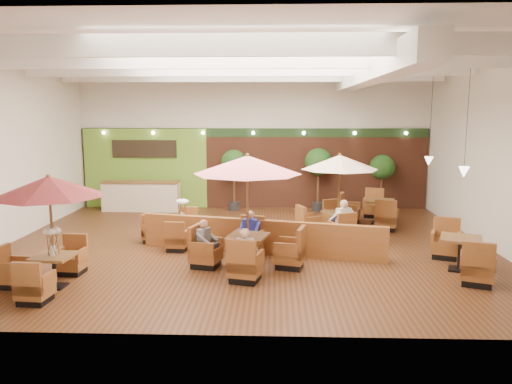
{
  "coord_description": "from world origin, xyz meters",
  "views": [
    {
      "loc": [
        0.83,
        -14.14,
        3.82
      ],
      "look_at": [
        0.3,
        0.5,
        1.5
      ],
      "focal_mm": 35.0,
      "sensor_mm": 36.0,
      "label": 1
    }
  ],
  "objects_px": {
    "topiary_0": "(234,165)",
    "diner_4": "(343,217)",
    "booth_divider": "(260,237)",
    "table_2": "(337,176)",
    "topiary_1": "(318,164)",
    "table_1": "(247,191)",
    "topiary_2": "(382,169)",
    "diner_3": "(343,217)",
    "diner_2": "(206,238)",
    "table_4": "(460,254)",
    "service_counter": "(141,196)",
    "diner_1": "(250,229)",
    "diner_0": "(245,249)",
    "table_5": "(370,212)",
    "table_0": "(48,207)",
    "table_3": "(175,228)"
  },
  "relations": [
    {
      "from": "booth_divider",
      "to": "topiary_1",
      "type": "bearing_deg",
      "value": 84.52
    },
    {
      "from": "topiary_1",
      "to": "diner_4",
      "type": "xyz_separation_m",
      "value": [
        0.31,
        -4.9,
        -1.07
      ]
    },
    {
      "from": "booth_divider",
      "to": "diner_2",
      "type": "xyz_separation_m",
      "value": [
        -1.32,
        -1.26,
        0.27
      ]
    },
    {
      "from": "table_2",
      "to": "diner_3",
      "type": "distance_m",
      "value": 1.46
    },
    {
      "from": "table_1",
      "to": "diner_3",
      "type": "relative_size",
      "value": 3.57
    },
    {
      "from": "table_2",
      "to": "diner_3",
      "type": "relative_size",
      "value": 3.3
    },
    {
      "from": "table_1",
      "to": "table_5",
      "type": "height_order",
      "value": "table_1"
    },
    {
      "from": "table_2",
      "to": "diner_4",
      "type": "distance_m",
      "value": 1.45
    },
    {
      "from": "topiary_0",
      "to": "diner_3",
      "type": "distance_m",
      "value": 6.18
    },
    {
      "from": "diner_1",
      "to": "diner_0",
      "type": "bearing_deg",
      "value": 103.63
    },
    {
      "from": "table_2",
      "to": "table_4",
      "type": "xyz_separation_m",
      "value": [
        2.59,
        -3.5,
        -1.47
      ]
    },
    {
      "from": "booth_divider",
      "to": "topiary_0",
      "type": "distance_m",
      "value": 6.41
    },
    {
      "from": "topiary_0",
      "to": "diner_4",
      "type": "distance_m",
      "value": 6.18
    },
    {
      "from": "table_1",
      "to": "table_4",
      "type": "height_order",
      "value": "table_1"
    },
    {
      "from": "diner_4",
      "to": "diner_0",
      "type": "bearing_deg",
      "value": -154.34
    },
    {
      "from": "table_0",
      "to": "diner_0",
      "type": "xyz_separation_m",
      "value": [
        4.25,
        0.54,
        -1.06
      ]
    },
    {
      "from": "diner_1",
      "to": "diner_3",
      "type": "height_order",
      "value": "diner_3"
    },
    {
      "from": "booth_divider",
      "to": "table_2",
      "type": "xyz_separation_m",
      "value": [
        2.35,
        2.2,
        1.4
      ]
    },
    {
      "from": "table_5",
      "to": "table_1",
      "type": "bearing_deg",
      "value": -111.18
    },
    {
      "from": "diner_3",
      "to": "diner_2",
      "type": "bearing_deg",
      "value": -174.58
    },
    {
      "from": "table_2",
      "to": "diner_4",
      "type": "bearing_deg",
      "value": -108.37
    },
    {
      "from": "table_0",
      "to": "diner_0",
      "type": "relative_size",
      "value": 3.18
    },
    {
      "from": "table_2",
      "to": "topiary_1",
      "type": "xyz_separation_m",
      "value": [
        -0.24,
        3.96,
        -0.03
      ]
    },
    {
      "from": "table_4",
      "to": "service_counter",
      "type": "bearing_deg",
      "value": 164.66
    },
    {
      "from": "topiary_0",
      "to": "diner_4",
      "type": "relative_size",
      "value": 2.84
    },
    {
      "from": "topiary_2",
      "to": "diner_4",
      "type": "distance_m",
      "value": 5.44
    },
    {
      "from": "table_4",
      "to": "diner_0",
      "type": "height_order",
      "value": "diner_0"
    },
    {
      "from": "table_4",
      "to": "booth_divider",
      "type": "bearing_deg",
      "value": -173.58
    },
    {
      "from": "table_2",
      "to": "topiary_2",
      "type": "bearing_deg",
      "value": 38.42
    },
    {
      "from": "table_5",
      "to": "topiary_1",
      "type": "distance_m",
      "value": 3.1
    },
    {
      "from": "table_2",
      "to": "diner_2",
      "type": "bearing_deg",
      "value": -158.86
    },
    {
      "from": "table_5",
      "to": "topiary_1",
      "type": "bearing_deg",
      "value": 143.63
    },
    {
      "from": "table_4",
      "to": "topiary_0",
      "type": "bearing_deg",
      "value": 150.66
    },
    {
      "from": "table_0",
      "to": "topiary_1",
      "type": "height_order",
      "value": "table_0"
    },
    {
      "from": "table_0",
      "to": "topiary_2",
      "type": "bearing_deg",
      "value": 48.64
    },
    {
      "from": "topiary_0",
      "to": "service_counter",
      "type": "bearing_deg",
      "value": -176.87
    },
    {
      "from": "booth_divider",
      "to": "diner_0",
      "type": "bearing_deg",
      "value": -83.18
    },
    {
      "from": "table_1",
      "to": "table_0",
      "type": "bearing_deg",
      "value": -145.39
    },
    {
      "from": "table_1",
      "to": "diner_3",
      "type": "bearing_deg",
      "value": 57.2
    },
    {
      "from": "service_counter",
      "to": "table_5",
      "type": "bearing_deg",
      "value": -12.96
    },
    {
      "from": "table_0",
      "to": "diner_4",
      "type": "height_order",
      "value": "table_0"
    },
    {
      "from": "table_0",
      "to": "diner_1",
      "type": "relative_size",
      "value": 3.31
    },
    {
      "from": "diner_0",
      "to": "diner_3",
      "type": "bearing_deg",
      "value": 58.78
    },
    {
      "from": "topiary_1",
      "to": "booth_divider",
      "type": "bearing_deg",
      "value": -108.92
    },
    {
      "from": "table_3",
      "to": "diner_3",
      "type": "height_order",
      "value": "table_3"
    },
    {
      "from": "table_2",
      "to": "table_4",
      "type": "relative_size",
      "value": 0.9
    },
    {
      "from": "table_2",
      "to": "table_4",
      "type": "height_order",
      "value": "table_2"
    },
    {
      "from": "diner_0",
      "to": "diner_2",
      "type": "distance_m",
      "value": 1.49
    },
    {
      "from": "table_1",
      "to": "topiary_2",
      "type": "height_order",
      "value": "table_1"
    },
    {
      "from": "booth_divider",
      "to": "table_3",
      "type": "xyz_separation_m",
      "value": [
        -2.55,
        1.08,
        -0.03
      ]
    }
  ]
}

